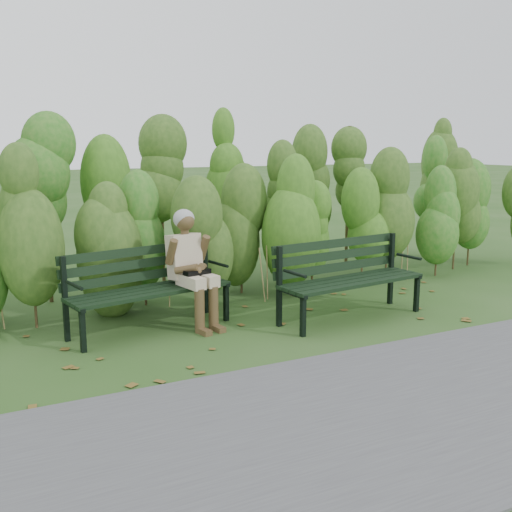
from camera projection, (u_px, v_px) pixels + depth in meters
name	position (u px, v px, depth m)	size (l,w,h in m)	color
ground	(271.00, 329.00, 6.46)	(80.00, 80.00, 0.00)	#254D16
footpath	(407.00, 409.00, 4.53)	(60.00, 2.50, 0.01)	#474749
hedge_band	(204.00, 199.00, 7.86)	(11.04, 1.67, 2.42)	#47381E
leaf_litter	(203.00, 338.00, 6.17)	(5.90, 2.09, 0.01)	brown
bench_left	(145.00, 282.00, 6.41)	(1.84, 0.91, 0.88)	black
bench_right	(346.00, 272.00, 6.85)	(1.84, 0.78, 0.89)	black
seated_woman	(191.00, 261.00, 6.51)	(0.53, 0.78, 1.27)	#C3A998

